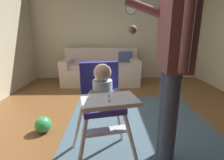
% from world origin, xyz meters
% --- Properties ---
extents(ground, '(6.10, 6.67, 0.10)m').
position_xyz_m(ground, '(0.00, 0.00, -0.05)').
color(ground, brown).
extents(wall_far, '(5.30, 0.06, 2.63)m').
position_xyz_m(wall_far, '(0.00, 2.57, 1.31)').
color(wall_far, beige).
rests_on(wall_far, ground).
extents(area_rug, '(1.95, 2.23, 0.01)m').
position_xyz_m(area_rug, '(0.17, -0.11, 0.00)').
color(area_rug, '#465D6C').
rests_on(area_rug, ground).
extents(couch, '(1.86, 0.86, 0.86)m').
position_xyz_m(couch, '(-0.42, 2.05, 0.33)').
color(couch, beige).
rests_on(couch, ground).
extents(high_chair, '(0.72, 0.81, 0.97)m').
position_xyz_m(high_chair, '(-0.30, -0.74, 0.68)').
color(high_chair, white).
rests_on(high_chair, ground).
extents(adult_standing, '(0.51, 0.51, 1.73)m').
position_xyz_m(adult_standing, '(0.29, -0.77, 0.98)').
color(adult_standing, '#3D4760').
rests_on(adult_standing, ground).
extents(toy_ball, '(0.20, 0.20, 0.20)m').
position_xyz_m(toy_ball, '(-1.07, -0.22, 0.10)').
color(toy_ball, green).
rests_on(toy_ball, ground).
extents(wall_clock, '(0.29, 0.04, 0.29)m').
position_xyz_m(wall_clock, '(0.35, 2.52, 1.83)').
color(wall_clock, white).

